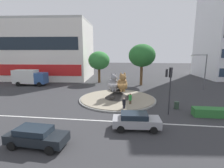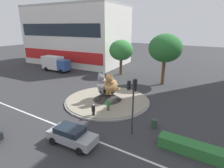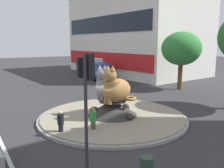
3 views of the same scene
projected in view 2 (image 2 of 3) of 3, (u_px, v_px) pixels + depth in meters
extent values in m
plane|color=#333335|center=(107.00, 101.00, 24.02)|extent=(160.00, 160.00, 0.00)
cube|color=silver|center=(64.00, 128.00, 17.78)|extent=(112.00, 0.20, 0.01)
cylinder|color=gray|center=(107.00, 101.00, 23.99)|extent=(10.95, 10.95, 0.18)
cylinder|color=gray|center=(107.00, 100.00, 23.95)|extent=(10.51, 10.51, 0.09)
cone|color=#33302D|center=(107.00, 95.00, 23.76)|extent=(3.66, 3.66, 1.14)
cylinder|color=#33302D|center=(107.00, 92.00, 23.61)|extent=(2.01, 2.01, 0.12)
ellipsoid|color=#33302D|center=(120.00, 99.00, 23.36)|extent=(0.55, 0.48, 0.44)
ellipsoid|color=#33302D|center=(111.00, 93.00, 25.24)|extent=(0.71, 0.51, 0.57)
ellipsoid|color=#33302D|center=(98.00, 99.00, 23.16)|extent=(0.82, 0.73, 0.66)
ellipsoid|color=gray|center=(103.00, 84.00, 23.67)|extent=(2.06, 2.59, 1.64)
cylinder|color=gray|center=(102.00, 84.00, 23.19)|extent=(1.34, 1.34, 1.02)
sphere|color=gray|center=(101.00, 77.00, 22.77)|extent=(0.90, 0.90, 0.90)
torus|color=gray|center=(107.00, 87.00, 24.63)|extent=(0.98, 0.98, 0.20)
cone|color=gray|center=(103.00, 74.00, 22.55)|extent=(0.46, 0.46, 0.37)
cone|color=gray|center=(99.00, 73.00, 22.67)|extent=(0.46, 0.46, 0.37)
cylinder|color=gray|center=(102.00, 91.00, 23.05)|extent=(0.29, 0.29, 0.41)
cylinder|color=gray|center=(100.00, 91.00, 23.14)|extent=(0.29, 0.29, 0.41)
ellipsoid|color=#9E703D|center=(111.00, 86.00, 22.94)|extent=(1.86, 2.54, 1.69)
cylinder|color=#9E703D|center=(110.00, 86.00, 22.47)|extent=(1.27, 1.27, 1.05)
sphere|color=#9E703D|center=(109.00, 79.00, 22.05)|extent=(0.93, 0.93, 0.93)
torus|color=#9E703D|center=(117.00, 89.00, 23.85)|extent=(1.26, 1.26, 0.21)
cone|color=#9E703D|center=(111.00, 75.00, 21.79)|extent=(0.44, 0.44, 0.38)
cone|color=#9E703D|center=(107.00, 74.00, 21.97)|extent=(0.44, 0.44, 0.38)
cylinder|color=#9E703D|center=(110.00, 93.00, 22.32)|extent=(0.30, 0.30, 0.42)
cylinder|color=#9E703D|center=(107.00, 93.00, 22.46)|extent=(0.30, 0.30, 0.42)
cylinder|color=#2D2D33|center=(133.00, 108.00, 15.98)|extent=(0.14, 0.14, 5.18)
cube|color=black|center=(135.00, 85.00, 15.53)|extent=(0.33, 0.25, 1.05)
sphere|color=#360606|center=(135.00, 81.00, 15.49)|extent=(0.18, 0.18, 0.18)
sphere|color=orange|center=(135.00, 85.00, 15.59)|extent=(0.18, 0.18, 0.18)
sphere|color=black|center=(135.00, 88.00, 15.68)|extent=(0.18, 0.18, 0.18)
cube|color=black|center=(129.00, 85.00, 15.61)|extent=(0.21, 0.29, 0.80)
cube|color=silver|center=(77.00, 36.00, 47.54)|extent=(25.49, 15.71, 13.75)
cube|color=red|center=(60.00, 56.00, 42.86)|extent=(23.51, 1.82, 2.48)
cube|color=#19232D|center=(57.00, 30.00, 41.12)|extent=(22.52, 1.71, 2.75)
cube|color=#B2B2AD|center=(76.00, 6.00, 45.37)|extent=(25.49, 15.71, 0.50)
cube|color=#2D7033|center=(193.00, 148.00, 14.07)|extent=(5.17, 1.20, 0.90)
cylinder|color=brown|center=(163.00, 73.00, 30.45)|extent=(0.53, 0.53, 3.92)
ellipsoid|color=#286B2D|center=(165.00, 48.00, 29.20)|extent=(5.31, 5.31, 4.52)
cylinder|color=brown|center=(121.00, 67.00, 36.75)|extent=(0.54, 0.54, 3.02)
ellipsoid|color=#337F38|center=(121.00, 50.00, 35.72)|extent=(4.67, 4.67, 3.97)
cylinder|color=black|center=(94.00, 114.00, 19.70)|extent=(0.30, 0.30, 0.72)
cylinder|color=black|center=(93.00, 109.00, 19.50)|extent=(0.39, 0.39, 0.63)
sphere|color=beige|center=(93.00, 105.00, 19.37)|extent=(0.21, 0.21, 0.21)
cylinder|color=brown|center=(108.00, 109.00, 20.84)|extent=(0.30, 0.30, 0.76)
cylinder|color=#288C38|center=(108.00, 103.00, 20.63)|extent=(0.40, 0.40, 0.66)
sphere|color=brown|center=(108.00, 100.00, 20.49)|extent=(0.22, 0.22, 0.22)
cube|color=#99999E|center=(72.00, 137.00, 15.18)|extent=(4.31, 2.00, 0.71)
cube|color=#19232D|center=(70.00, 130.00, 15.10)|extent=(2.45, 1.67, 0.47)
cylinder|color=black|center=(92.00, 140.00, 15.39)|extent=(0.65, 0.26, 0.64)
cylinder|color=black|center=(79.00, 151.00, 13.94)|extent=(0.65, 0.26, 0.64)
cylinder|color=black|center=(67.00, 131.00, 16.64)|extent=(0.65, 0.26, 0.64)
cylinder|color=black|center=(53.00, 141.00, 15.19)|extent=(0.65, 0.26, 0.64)
cylinder|color=black|center=(0.00, 136.00, 15.85)|extent=(0.65, 0.26, 0.64)
cube|color=#335693|center=(64.00, 65.00, 38.38)|extent=(2.08, 2.29, 2.17)
cube|color=silver|center=(53.00, 62.00, 39.89)|extent=(4.74, 2.38, 2.70)
cylinder|color=black|center=(68.00, 69.00, 39.60)|extent=(0.91, 0.33, 0.90)
cylinder|color=black|center=(61.00, 71.00, 37.76)|extent=(0.91, 0.33, 0.90)
cylinder|color=black|center=(54.00, 67.00, 41.70)|extent=(0.91, 0.33, 0.90)
cylinder|color=black|center=(46.00, 69.00, 39.86)|extent=(0.91, 0.33, 0.90)
cylinder|color=#2D4233|center=(154.00, 124.00, 17.64)|extent=(0.56, 0.56, 0.90)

